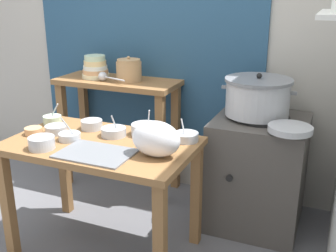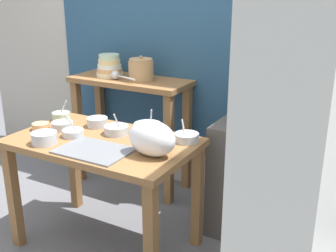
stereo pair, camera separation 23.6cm
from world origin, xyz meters
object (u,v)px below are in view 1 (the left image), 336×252
Objects in this scene: steamer_pot at (258,97)px; clay_pot at (129,70)px; prep_table at (102,159)px; wide_pan at (290,129)px; stove_block at (258,172)px; bowl_stack_enamel at (95,68)px; prep_bowl_1 at (145,129)px; prep_bowl_0 at (52,120)px; plastic_bag at (156,139)px; serving_tray at (96,153)px; back_shelf_table at (118,107)px; prep_bowl_7 at (69,136)px; prep_bowl_8 at (114,131)px; prep_bowl_2 at (33,131)px; prep_bowl_6 at (186,136)px; ladle at (104,77)px; prep_bowl_3 at (92,124)px; prep_bowl_5 at (56,129)px; prep_bowl_4 at (42,142)px.

clay_pot is at bearing 173.73° from steamer_pot.
wide_pan is (1.01, 0.44, 0.19)m from prep_table.
wide_pan is (0.21, -0.24, 0.41)m from stove_block.
prep_bowl_1 is (0.72, -0.59, -0.22)m from bowl_stack_enamel.
plastic_bag is at bearing -14.79° from prep_bowl_0.
serving_tray is at bearing -105.92° from prep_bowl_1.
back_shelf_table is 6.46× the size of prep_bowl_7.
stove_block is 4.58× the size of prep_bowl_1.
prep_bowl_0 is 0.95× the size of prep_bowl_7.
prep_bowl_8 is at bearing -142.37° from steamer_pot.
prep_bowl_0 is at bearing 165.21° from plastic_bag.
stove_block is 5.25× the size of prep_bowl_7.
stove_block is 1.03m from prep_bowl_8.
plastic_bag is at bearing -50.24° from back_shelf_table.
prep_bowl_2 is at bearing -174.08° from prep_table.
prep_table is at bearing 112.90° from serving_tray.
prep_bowl_6 is (0.90, 0.26, 0.00)m from prep_bowl_2.
clay_pot is 0.73× the size of ladle.
prep_bowl_7 is at bearing -167.61° from prep_table.
prep_bowl_0 is at bearing -84.27° from bowl_stack_enamel.
stove_block is at bearing 36.51° from prep_bowl_1.
bowl_stack_enamel is at bearing 95.73° from prep_bowl_0.
clay_pot reaches higher than stove_block.
steamer_pot is (0.76, 0.70, 0.29)m from prep_table.
prep_bowl_2 is (-0.63, -0.26, -0.01)m from prep_bowl_1.
prep_bowl_1 is (-0.58, -0.48, -0.15)m from steamer_pot.
clay_pot is at bearing 172.88° from stove_block.
plastic_bag is (-0.42, -0.74, 0.43)m from stove_block.
steamer_pot is at bearing 37.77° from prep_bowl_7.
clay_pot is 0.88m from prep_bowl_7.
prep_bowl_3 is at bearing -84.62° from clay_pot.
prep_bowl_7 reaches higher than wide_pan.
clay_pot reaches higher than ladle.
plastic_bag reaches higher than stove_block.
prep_bowl_8 is at bearing -69.80° from clay_pot.
prep_bowl_5 reaches higher than serving_tray.
prep_bowl_6 is (-0.31, -0.48, -0.16)m from steamer_pot.
steamer_pot reaches higher than wide_pan.
clay_pot reaches higher than prep_bowl_7.
plastic_bag is at bearing -44.74° from ladle.
prep_bowl_4 is 0.43m from prep_bowl_8.
prep_bowl_8 is (0.55, -0.69, -0.23)m from bowl_stack_enamel.
bowl_stack_enamel is 1.57× the size of prep_bowl_3.
prep_bowl_4 is at bearing -40.08° from prep_bowl_2.
steamer_pot is at bearing 51.40° from serving_tray.
prep_bowl_4 is at bearing -74.50° from bowl_stack_enamel.
ladle reaches higher than prep_bowl_7.
plastic_bag is 0.65m from prep_bowl_4.
plastic_bag reaches higher than prep_bowl_1.
prep_bowl_2 is (-1.22, -0.74, -0.16)m from steamer_pot.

